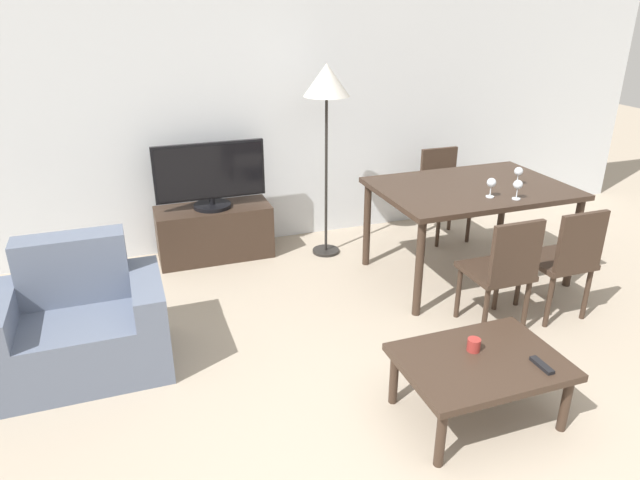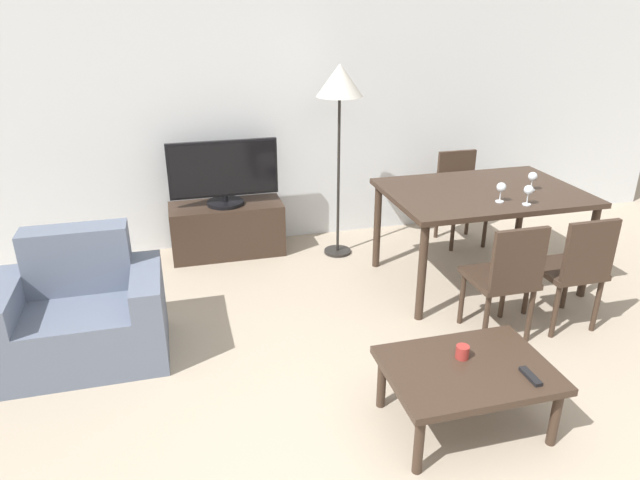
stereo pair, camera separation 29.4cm
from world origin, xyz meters
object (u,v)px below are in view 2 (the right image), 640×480
object	(u,v)px
coffee_table	(467,374)
dining_chair_far	(460,192)
dining_chair_near	(506,275)
wine_glass_left	(529,191)
remote_primary	(531,376)
dining_chair_near_right	(575,267)
wine_glass_right	(533,178)
dining_table	(482,200)
tv_stand	(227,229)
tv	(224,173)
floor_lamp	(340,89)
cup_white_near	(462,352)
wine_glass_center	(501,188)
armchair	(82,316)

from	to	relation	value
coffee_table	dining_chair_far	size ratio (longest dim) A/B	1.03
dining_chair_near	wine_glass_left	distance (m)	0.70
remote_primary	dining_chair_near_right	bearing A→B (deg)	44.20
dining_chair_far	wine_glass_right	xyz separation A→B (m)	(0.09, -0.92, 0.40)
dining_table	dining_chair_near	size ratio (longest dim) A/B	1.77
tv_stand	dining_chair_far	size ratio (longest dim) A/B	1.17
tv	remote_primary	size ratio (longest dim) A/B	6.19
coffee_table	remote_primary	bearing A→B (deg)	-33.29
floor_lamp	wine_glass_right	size ratio (longest dim) A/B	11.29
coffee_table	dining_table	world-z (taller)	dining_table
dining_chair_far	cup_white_near	xyz separation A→B (m)	(-1.16, -2.27, -0.06)
coffee_table	wine_glass_center	world-z (taller)	wine_glass_center
tv	wine_glass_right	xyz separation A→B (m)	(2.22, -1.14, 0.13)
cup_white_near	dining_chair_far	bearing A→B (deg)	62.97
tv_stand	dining_chair_far	bearing A→B (deg)	-6.13
wine_glass_left	wine_glass_right	xyz separation A→B (m)	(0.22, 0.28, 0.00)
armchair	dining_chair_far	bearing A→B (deg)	19.78
coffee_table	dining_chair_near_right	size ratio (longest dim) A/B	1.03
armchair	cup_white_near	distance (m)	2.32
dining_chair_near_right	armchair	bearing A→B (deg)	171.31
dining_table	dining_chair_near_right	size ratio (longest dim) A/B	1.77
floor_lamp	coffee_table	bearing A→B (deg)	-89.59
armchair	dining_chair_far	world-z (taller)	dining_chair_far
remote_primary	wine_glass_left	distance (m)	1.60
tv	tv_stand	bearing A→B (deg)	90.00
tv	dining_chair_near_right	size ratio (longest dim) A/B	1.11
dining_chair_far	floor_lamp	size ratio (longest dim) A/B	0.51
floor_lamp	wine_glass_left	xyz separation A→B (m)	(1.04, -1.18, -0.58)
tv_stand	wine_glass_left	world-z (taller)	wine_glass_left
tv	wine_glass_center	world-z (taller)	tv
remote_primary	wine_glass_left	world-z (taller)	wine_glass_left
tv	wine_glass_center	distance (m)	2.27
armchair	wine_glass_right	world-z (taller)	wine_glass_right
cup_white_near	dining_table	bearing A→B (deg)	58.25
tv_stand	floor_lamp	xyz separation A→B (m)	(0.95, -0.24, 1.22)
tv_stand	tv	distance (m)	0.51
wine_glass_right	dining_chair_near_right	bearing A→B (deg)	-96.97
dining_chair_near_right	wine_glass_left	distance (m)	0.61
dining_chair_near	remote_primary	distance (m)	0.97
tv	dining_chair_near_right	distance (m)	2.84
coffee_table	wine_glass_left	bearing A→B (deg)	48.15
floor_lamp	wine_glass_left	size ratio (longest dim) A/B	11.29
cup_white_near	wine_glass_right	distance (m)	1.89
armchair	dining_chair_near	bearing A→B (deg)	-10.34
tv_stand	floor_lamp	size ratio (longest dim) A/B	0.59
tv	dining_chair_near	bearing A→B (deg)	-49.04
dining_chair_far	wine_glass_left	distance (m)	1.27
dining_chair_near	dining_chair_far	xyz separation A→B (m)	(0.52, 1.63, 0.00)
coffee_table	wine_glass_right	world-z (taller)	wine_glass_right
remote_primary	wine_glass_center	distance (m)	1.62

